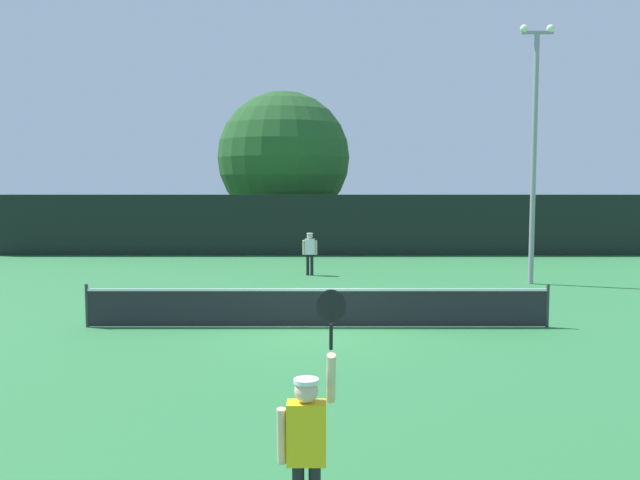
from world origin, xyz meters
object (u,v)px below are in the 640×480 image
tennis_ball (339,316)px  light_pole (538,139)px  large_tree (287,158)px  parked_car_near (198,228)px  player_receiving (313,250)px  player_serving (311,435)px  parked_car_mid (437,232)px

tennis_ball → light_pole: 10.45m
tennis_ball → large_tree: 20.63m
parked_car_near → player_receiving: bearing=-71.2°
player_serving → large_tree: large_tree is taller
tennis_ball → large_tree: (-2.45, 19.90, 4.89)m
player_receiving → tennis_ball: bearing=95.8°
tennis_ball → light_pole: bearing=40.2°
player_serving → tennis_ball: bearing=87.2°
player_receiving → parked_car_near: 16.98m
player_receiving → large_tree: bearing=-82.1°
parked_car_near → parked_car_mid: 14.48m
player_receiving → parked_car_mid: parked_car_mid is taller
player_receiving → large_tree: 12.54m
light_pole → parked_car_near: (-15.09, 17.52, -4.27)m
parked_car_near → parked_car_mid: size_ratio=1.01×
player_serving → parked_car_mid: 31.92m
player_receiving → parked_car_near: bearing=-64.6°
light_pole → parked_car_near: 23.51m
player_receiving → player_serving: bearing=90.8°
light_pole → player_serving: bearing=-113.9°
light_pole → large_tree: light_pole is taller
tennis_ball → parked_car_near: 24.81m
tennis_ball → parked_car_near: (-8.09, 23.45, 0.74)m
player_serving → light_pole: size_ratio=0.28×
player_receiving → tennis_ball: 8.20m
large_tree → parked_car_near: (-5.64, 3.55, -4.15)m
player_serving → light_pole: 19.06m
tennis_ball → light_pole: size_ratio=0.01×
player_receiving → tennis_ball: size_ratio=23.94×
player_serving → parked_car_near: bearing=102.3°
tennis_ball → large_tree: large_tree is taller
light_pole → parked_car_mid: size_ratio=2.06×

